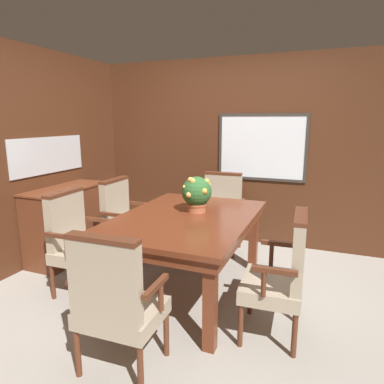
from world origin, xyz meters
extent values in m
plane|color=#A39E93|center=(0.00, 0.00, 0.00)|extent=(14.00, 14.00, 0.00)
cube|color=#4C2816|center=(0.00, 1.77, 1.23)|extent=(7.20, 0.06, 2.45)
cube|color=white|center=(0.38, 1.73, 1.30)|extent=(1.08, 0.01, 0.79)
cube|color=#38332D|center=(0.38, 1.72, 1.71)|extent=(1.15, 0.02, 0.04)
cube|color=#38332D|center=(0.38, 1.72, 0.89)|extent=(1.15, 0.02, 0.03)
cube|color=#38332D|center=(-0.18, 1.72, 1.30)|extent=(0.04, 0.02, 0.79)
cube|color=#38332D|center=(0.93, 1.72, 1.30)|extent=(0.03, 0.02, 0.79)
cube|color=#4C2816|center=(-1.93, 0.00, 1.23)|extent=(0.06, 7.20, 2.45)
cube|color=silver|center=(-1.89, 0.39, 1.24)|extent=(0.01, 1.13, 0.43)
cube|color=maroon|center=(-0.51, -0.64, 0.36)|extent=(0.09, 0.09, 0.72)
cube|color=maroon|center=(0.49, -0.64, 0.36)|extent=(0.09, 0.09, 0.72)
cube|color=maroon|center=(-0.51, 0.86, 0.36)|extent=(0.09, 0.09, 0.72)
cube|color=maroon|center=(0.49, 0.86, 0.36)|extent=(0.09, 0.09, 0.72)
cube|color=maroon|center=(-0.01, 0.11, 0.68)|extent=(1.15, 1.65, 0.09)
cube|color=maroon|center=(-0.01, 0.11, 0.74)|extent=(1.21, 1.71, 0.04)
cylinder|color=#562B19|center=(0.22, -0.81, 0.17)|extent=(0.04, 0.04, 0.34)
cylinder|color=#562B19|center=(-0.24, -0.82, 0.17)|extent=(0.04, 0.04, 0.34)
cylinder|color=#562B19|center=(0.23, -1.19, 0.17)|extent=(0.04, 0.04, 0.34)
cylinder|color=#562B19|center=(-0.23, -1.20, 0.17)|extent=(0.04, 0.04, 0.34)
cube|color=tan|center=(-0.01, -1.00, 0.40)|extent=(0.53, 0.46, 0.11)
cube|color=tan|center=(0.00, -1.19, 0.71)|extent=(0.48, 0.09, 0.51)
cube|color=#562B19|center=(0.00, -1.19, 0.98)|extent=(0.48, 0.10, 0.03)
cylinder|color=#562B19|center=(0.26, -0.96, 0.55)|extent=(0.04, 0.04, 0.20)
cube|color=#562B19|center=(0.26, -1.03, 0.65)|extent=(0.05, 0.31, 0.04)
cylinder|color=#562B19|center=(-0.28, -0.98, 0.55)|extent=(0.04, 0.04, 0.20)
cube|color=#562B19|center=(-0.27, -1.05, 0.65)|extent=(0.05, 0.31, 0.04)
cylinder|color=#562B19|center=(-0.73, -0.47, 0.17)|extent=(0.04, 0.04, 0.34)
cylinder|color=#562B19|center=(-0.75, -0.01, 0.17)|extent=(0.04, 0.04, 0.34)
cylinder|color=#562B19|center=(-1.12, -0.49, 0.17)|extent=(0.04, 0.04, 0.34)
cylinder|color=#562B19|center=(-1.13, -0.03, 0.17)|extent=(0.04, 0.04, 0.34)
cube|color=tan|center=(-0.93, -0.25, 0.40)|extent=(0.46, 0.53, 0.11)
cube|color=tan|center=(-1.11, -0.26, 0.71)|extent=(0.10, 0.48, 0.51)
cube|color=#562B19|center=(-1.11, -0.26, 0.98)|extent=(0.10, 0.48, 0.03)
cylinder|color=#562B19|center=(-0.89, -0.52, 0.55)|extent=(0.04, 0.04, 0.20)
cube|color=#562B19|center=(-0.96, -0.52, 0.65)|extent=(0.31, 0.05, 0.04)
cylinder|color=#562B19|center=(-0.91, 0.02, 0.55)|extent=(0.04, 0.04, 0.20)
cube|color=#562B19|center=(-0.98, 0.02, 0.65)|extent=(0.31, 0.05, 0.04)
cylinder|color=#562B19|center=(0.65, -0.06, 0.17)|extent=(0.04, 0.04, 0.34)
cylinder|color=#562B19|center=(0.68, -0.51, 0.17)|extent=(0.04, 0.04, 0.34)
cylinder|color=#562B19|center=(1.04, -0.03, 0.17)|extent=(0.04, 0.04, 0.34)
cylinder|color=#562B19|center=(1.06, -0.49, 0.17)|extent=(0.04, 0.04, 0.34)
cube|color=tan|center=(0.86, -0.27, 0.40)|extent=(0.47, 0.54, 0.11)
cube|color=tan|center=(1.04, -0.26, 0.71)|extent=(0.11, 0.48, 0.51)
cube|color=#562B19|center=(1.04, -0.26, 0.98)|extent=(0.12, 0.48, 0.03)
cylinder|color=#562B19|center=(0.81, -0.01, 0.55)|extent=(0.04, 0.04, 0.20)
cube|color=#562B19|center=(0.88, 0.00, 0.65)|extent=(0.31, 0.05, 0.04)
cylinder|color=#562B19|center=(0.84, -0.54, 0.55)|extent=(0.04, 0.04, 0.20)
cube|color=#562B19|center=(0.91, -0.54, 0.65)|extent=(0.31, 0.05, 0.04)
cylinder|color=#562B19|center=(-0.69, 0.27, 0.17)|extent=(0.04, 0.04, 0.34)
cylinder|color=#562B19|center=(-0.69, 0.73, 0.17)|extent=(0.04, 0.04, 0.34)
cylinder|color=#562B19|center=(-1.08, 0.27, 0.17)|extent=(0.04, 0.04, 0.34)
cylinder|color=#562B19|center=(-1.08, 0.73, 0.17)|extent=(0.04, 0.04, 0.34)
cube|color=tan|center=(-0.88, 0.50, 0.40)|extent=(0.45, 0.52, 0.11)
cube|color=tan|center=(-1.07, 0.50, 0.71)|extent=(0.08, 0.48, 0.51)
cube|color=#562B19|center=(-1.07, 0.50, 0.98)|extent=(0.09, 0.48, 0.03)
cylinder|color=#562B19|center=(-0.85, 0.23, 0.55)|extent=(0.04, 0.04, 0.20)
cube|color=#562B19|center=(-0.92, 0.23, 0.65)|extent=(0.31, 0.04, 0.04)
cylinder|color=#562B19|center=(-0.85, 0.77, 0.55)|extent=(0.04, 0.04, 0.20)
cube|color=#562B19|center=(-0.92, 0.77, 0.65)|extent=(0.31, 0.04, 0.04)
cylinder|color=#562B19|center=(-0.26, 1.05, 0.17)|extent=(0.04, 0.04, 0.34)
cylinder|color=#562B19|center=(0.20, 1.07, 0.17)|extent=(0.04, 0.04, 0.34)
cylinder|color=#562B19|center=(-0.27, 1.43, 0.17)|extent=(0.04, 0.04, 0.34)
cylinder|color=#562B19|center=(0.19, 1.45, 0.17)|extent=(0.04, 0.04, 0.34)
cube|color=tan|center=(-0.04, 1.25, 0.40)|extent=(0.54, 0.46, 0.11)
cube|color=tan|center=(-0.04, 1.43, 0.71)|extent=(0.48, 0.10, 0.51)
cube|color=#562B19|center=(-0.04, 1.43, 0.98)|extent=(0.48, 0.11, 0.03)
cylinder|color=#562B19|center=(-0.30, 1.21, 0.55)|extent=(0.04, 0.04, 0.20)
cube|color=#562B19|center=(-0.31, 1.27, 0.65)|extent=(0.05, 0.31, 0.04)
cylinder|color=#562B19|center=(0.23, 1.23, 0.55)|extent=(0.04, 0.04, 0.20)
cube|color=#562B19|center=(0.23, 1.29, 0.65)|extent=(0.05, 0.31, 0.04)
cylinder|color=#B2603D|center=(0.03, 0.29, 0.81)|extent=(0.18, 0.18, 0.09)
cylinder|color=#B2603D|center=(0.03, 0.29, 0.84)|extent=(0.19, 0.19, 0.02)
sphere|color=#2D602D|center=(0.03, 0.29, 0.97)|extent=(0.29, 0.29, 0.29)
sphere|color=#F3A944|center=(0.14, 0.20, 1.00)|extent=(0.06, 0.06, 0.06)
sphere|color=gold|center=(0.12, 0.37, 1.03)|extent=(0.04, 0.04, 0.04)
sphere|color=#E5A54B|center=(0.01, 0.21, 1.09)|extent=(0.06, 0.06, 0.06)
sphere|color=#EBAA50|center=(0.06, 0.42, 0.98)|extent=(0.05, 0.05, 0.05)
sphere|color=#E3A950|center=(0.00, 0.15, 0.96)|extent=(0.05, 0.05, 0.05)
sphere|color=#D6B856|center=(-0.06, 0.20, 1.03)|extent=(0.04, 0.04, 0.04)
sphere|color=gold|center=(0.12, 0.31, 1.07)|extent=(0.06, 0.06, 0.06)
sphere|color=#DFA35B|center=(-0.04, 0.39, 1.03)|extent=(0.06, 0.06, 0.06)
sphere|color=#EEB258|center=(-0.01, 0.23, 1.09)|extent=(0.06, 0.06, 0.06)
sphere|color=#F3B047|center=(-0.03, 0.37, 1.06)|extent=(0.05, 0.05, 0.05)
cube|color=brown|center=(-1.67, 0.39, 0.42)|extent=(0.43, 1.04, 0.85)
cube|color=brown|center=(-1.67, 0.39, 0.86)|extent=(0.45, 1.07, 0.02)
sphere|color=#4C422D|center=(-1.44, 0.39, 0.66)|extent=(0.03, 0.03, 0.03)
sphere|color=#4C422D|center=(-1.44, 0.15, 0.34)|extent=(0.03, 0.03, 0.03)
sphere|color=#4C422D|center=(-1.44, 0.62, 0.34)|extent=(0.03, 0.03, 0.03)
camera|label=1|loc=(1.18, -2.75, 1.66)|focal=32.00mm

